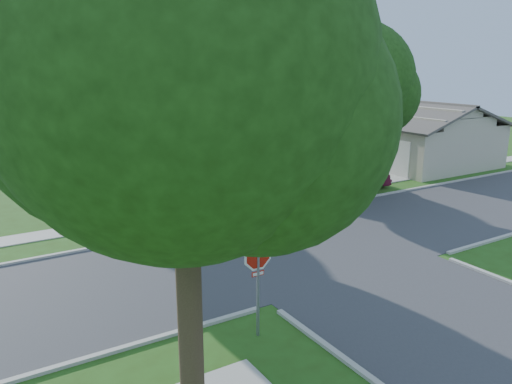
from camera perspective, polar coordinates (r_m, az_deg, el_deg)
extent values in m
plane|color=#2A4D15|center=(18.97, 4.89, -6.02)|extent=(100.00, 100.00, 0.00)
cube|color=#333335|center=(18.97, 4.89, -6.01)|extent=(7.00, 100.00, 0.02)
cube|color=#9E9B91|center=(44.09, -8.83, 5.73)|extent=(1.20, 40.00, 0.04)
cube|color=#9E9B91|center=(41.05, -24.75, 3.92)|extent=(1.20, 40.00, 0.04)
cube|color=#9E9B91|center=(29.02, 9.23, 1.16)|extent=(8.80, 3.60, 0.05)
cube|color=gray|center=(12.42, 0.21, -10.70)|extent=(0.06, 0.06, 2.70)
cylinder|color=white|center=(12.10, 0.22, -7.27)|extent=(1.05, 0.02, 1.05)
cylinder|color=#B51A0C|center=(12.10, 0.22, -7.27)|extent=(0.90, 0.03, 0.90)
cube|color=#B51A0C|center=(12.28, 0.22, -9.30)|extent=(0.34, 0.03, 0.12)
cube|color=white|center=(12.28, 0.22, -9.30)|extent=(0.30, 0.03, 0.08)
cube|color=#0C5426|center=(11.90, 0.22, -4.72)|extent=(0.80, 0.02, 0.16)
cube|color=#0C5426|center=(11.84, 0.22, -3.90)|extent=(0.02, 0.80, 0.16)
cube|color=gray|center=(24.93, 7.31, 2.16)|extent=(0.06, 0.06, 2.70)
cylinder|color=white|center=(24.77, 7.37, 3.97)|extent=(1.05, 0.02, 1.05)
cylinder|color=#B51A0C|center=(24.77, 7.37, 3.97)|extent=(0.90, 0.03, 0.90)
cube|color=#B51A0C|center=(24.86, 7.34, 2.90)|extent=(0.34, 0.03, 0.12)
cube|color=white|center=(24.86, 7.34, 2.90)|extent=(0.30, 0.03, 0.08)
cube|color=#0C5426|center=(24.68, 7.41, 5.27)|extent=(0.80, 0.02, 0.16)
cube|color=#0C5426|center=(24.65, 7.43, 5.68)|extent=(0.02, 0.80, 0.16)
cylinder|color=#38281C|center=(28.23, 1.90, 5.01)|extent=(0.44, 0.44, 3.95)
sphere|color=#18360D|center=(27.85, 1.96, 12.96)|extent=(4.80, 4.80, 4.80)
sphere|color=#18360D|center=(27.95, 3.98, 11.71)|extent=(3.46, 3.46, 3.46)
sphere|color=#18360D|center=(27.99, 0.01, 11.99)|extent=(3.26, 3.26, 3.26)
cylinder|color=#38281C|center=(38.70, -7.98, 7.73)|extent=(0.44, 0.44, 4.30)
sphere|color=#18360D|center=(38.44, -8.21, 14.20)|extent=(5.40, 5.40, 5.40)
sphere|color=#18360D|center=(38.34, -6.51, 13.25)|extent=(3.89, 3.89, 3.89)
sphere|color=#18360D|center=(38.75, -9.72, 13.35)|extent=(3.67, 3.67, 3.67)
cylinder|color=#38281C|center=(50.83, -13.94, 8.99)|extent=(0.44, 0.44, 4.20)
sphere|color=#18360D|center=(50.63, -14.23, 13.64)|extent=(5.00, 5.00, 5.00)
sphere|color=#18360D|center=(50.44, -13.04, 12.99)|extent=(3.60, 3.60, 3.60)
sphere|color=#18360D|center=(51.01, -15.24, 13.01)|extent=(3.40, 3.40, 3.40)
cylinder|color=#38281C|center=(24.42, -16.91, 3.24)|extent=(0.44, 0.44, 4.25)
sphere|color=#18360D|center=(24.00, -17.67, 13.22)|extent=(5.20, 5.20, 5.20)
sphere|color=#18360D|center=(23.76, -15.07, 11.83)|extent=(3.74, 3.74, 3.74)
sphere|color=#18360D|center=(24.47, -19.76, 11.85)|extent=(3.54, 3.54, 3.54)
cylinder|color=#38281C|center=(36.03, -21.89, 6.45)|extent=(0.44, 0.44, 4.44)
sphere|color=#18360D|center=(35.75, -22.59, 13.65)|extent=(5.60, 5.60, 5.60)
sphere|color=#18360D|center=(35.38, -20.73, 12.68)|extent=(4.03, 4.03, 4.03)
sphere|color=#18360D|center=(36.32, -24.02, 12.62)|extent=(3.81, 3.81, 3.81)
cylinder|color=#38281C|center=(48.85, -24.56, 7.73)|extent=(0.44, 0.44, 3.90)
sphere|color=#18360D|center=(48.63, -25.04, 12.15)|extent=(4.60, 4.60, 4.60)
sphere|color=#18360D|center=(48.29, -23.93, 11.57)|extent=(3.31, 3.31, 3.31)
sphere|color=#18360D|center=(49.13, -25.87, 11.53)|extent=(3.13, 3.13, 3.13)
cylinder|color=#38281C|center=(9.15, -7.48, -15.96)|extent=(0.44, 0.44, 4.04)
sphere|color=#18360D|center=(7.90, -8.59, 13.70)|extent=(6.00, 6.00, 6.00)
sphere|color=#18360D|center=(7.89, 0.46, 8.40)|extent=(4.32, 4.32, 4.32)
sphere|color=#18360D|center=(8.34, -16.26, 9.19)|extent=(4.08, 4.08, 4.08)
cylinder|color=#38281C|center=(25.50, 10.86, 3.26)|extent=(0.44, 0.44, 3.54)
sphere|color=#18360D|center=(25.04, 11.32, 12.47)|extent=(5.60, 5.60, 5.60)
sphere|color=#18360D|center=(25.34, 13.77, 10.77)|extent=(4.03, 4.03, 4.03)
sphere|color=#18360D|center=(25.03, 8.70, 11.30)|extent=(3.81, 3.81, 3.81)
cube|color=#B3A38D|center=(37.05, 14.99, 5.91)|extent=(8.00, 13.00, 2.80)
cube|color=#433F3A|center=(38.29, 17.30, 9.11)|extent=(4.42, 13.60, 1.56)
cube|color=#433F3A|center=(35.40, 12.93, 9.00)|extent=(4.42, 13.60, 1.56)
cube|color=silver|center=(31.56, 14.95, 3.93)|extent=(0.06, 3.20, 2.20)
cube|color=silver|center=(34.82, 9.55, 5.01)|extent=(0.06, 0.90, 2.00)
cube|color=#1E2633|center=(36.72, 6.93, 6.46)|extent=(0.06, 1.80, 1.10)
cube|color=#B3A38D|center=(51.05, 0.18, 8.64)|extent=(8.00, 13.00, 2.80)
cube|color=#433F3A|center=(51.96, 2.09, 11.01)|extent=(4.42, 13.60, 1.56)
cube|color=#433F3A|center=(49.87, -1.82, 10.86)|extent=(4.42, 13.60, 1.56)
cube|color=silver|center=(45.71, -1.59, 7.57)|extent=(0.06, 3.20, 2.20)
cube|color=silver|center=(49.69, -4.22, 7.98)|extent=(0.06, 0.90, 2.00)
cube|color=#1E2633|center=(51.95, -5.57, 8.84)|extent=(0.06, 1.80, 1.10)
imported|color=#4C0F22|center=(27.43, 10.77, 1.77)|extent=(4.49, 2.30, 1.41)
imported|color=black|center=(49.05, -17.39, 6.92)|extent=(1.77, 4.13, 1.39)
imported|color=black|center=(59.76, -24.35, 7.51)|extent=(1.89, 4.53, 1.31)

